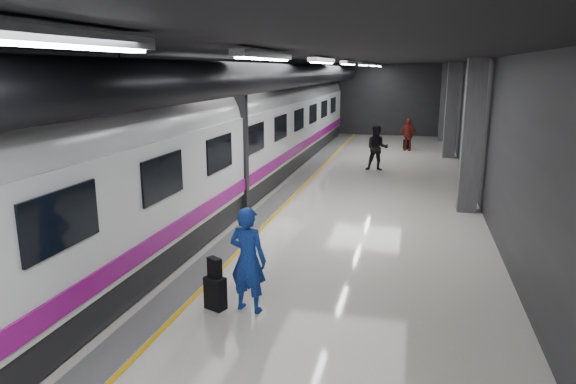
# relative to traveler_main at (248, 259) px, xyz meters

# --- Properties ---
(ground) EXTENTS (40.00, 40.00, 0.00)m
(ground) POSITION_rel_traveler_main_xyz_m (-0.21, 5.86, -0.95)
(ground) COLOR silver
(ground) RESTS_ON ground
(platform_hall) EXTENTS (10.02, 40.02, 4.51)m
(platform_hall) POSITION_rel_traveler_main_xyz_m (-0.50, 6.82, 2.58)
(platform_hall) COLOR black
(platform_hall) RESTS_ON ground
(train) EXTENTS (3.05, 38.00, 4.05)m
(train) POSITION_rel_traveler_main_xyz_m (-3.46, 5.86, 1.12)
(train) COLOR black
(train) RESTS_ON ground
(traveler_main) EXTENTS (0.77, 0.58, 1.91)m
(traveler_main) POSITION_rel_traveler_main_xyz_m (0.00, 0.00, 0.00)
(traveler_main) COLOR #184EB5
(traveler_main) RESTS_ON ground
(suitcase_main) EXTENTS (0.42, 0.35, 0.60)m
(suitcase_main) POSITION_rel_traveler_main_xyz_m (-0.59, -0.10, -0.66)
(suitcase_main) COLOR black
(suitcase_main) RESTS_ON ground
(shoulder_bag) EXTENTS (0.30, 0.26, 0.36)m
(shoulder_bag) POSITION_rel_traveler_main_xyz_m (-0.60, -0.07, -0.18)
(shoulder_bag) COLOR black
(shoulder_bag) RESTS_ON suitcase_main
(traveler_far_a) EXTENTS (0.98, 0.79, 1.91)m
(traveler_far_a) POSITION_rel_traveler_main_xyz_m (1.20, 13.62, 0.00)
(traveler_far_a) COLOR black
(traveler_far_a) RESTS_ON ground
(traveler_far_b) EXTENTS (1.05, 0.61, 1.68)m
(traveler_far_b) POSITION_rel_traveler_main_xyz_m (2.35, 19.59, -0.11)
(traveler_far_b) COLOR maroon
(traveler_far_b) RESTS_ON ground
(suitcase_far) EXTENTS (0.40, 0.31, 0.52)m
(suitcase_far) POSITION_rel_traveler_main_xyz_m (2.32, 20.00, -0.69)
(suitcase_far) COLOR black
(suitcase_far) RESTS_ON ground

